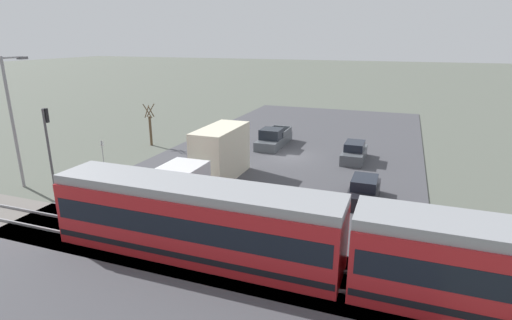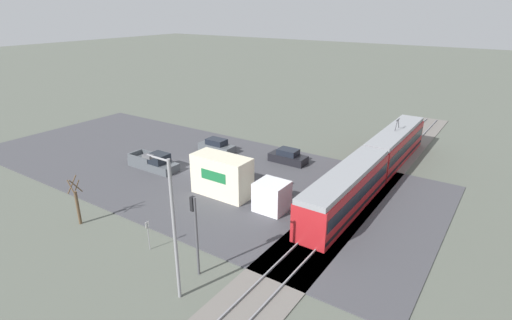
% 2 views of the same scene
% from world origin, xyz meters
% --- Properties ---
extents(ground_plane, '(320.00, 320.00, 0.00)m').
position_xyz_m(ground_plane, '(0.00, 0.00, 0.00)').
color(ground_plane, '#565B51').
extents(road_surface, '(22.12, 50.87, 0.08)m').
position_xyz_m(road_surface, '(0.00, 0.00, 0.04)').
color(road_surface, '#424247').
rests_on(road_surface, ground).
extents(rail_bed, '(71.03, 4.40, 0.22)m').
position_xyz_m(rail_bed, '(0.00, 17.48, 0.05)').
color(rail_bed, slate).
rests_on(rail_bed, ground).
extents(light_rail_tram, '(28.11, 2.82, 4.66)m').
position_xyz_m(light_rail_tram, '(-7.42, 17.48, 1.79)').
color(light_rail_tram, '#B21E23').
rests_on(light_rail_tram, ground).
extents(box_truck, '(2.40, 9.36, 3.75)m').
position_xyz_m(box_truck, '(3.21, 8.37, 1.81)').
color(box_truck, silver).
rests_on(box_truck, ground).
extents(pickup_truck, '(2.04, 5.84, 1.79)m').
position_xyz_m(pickup_truck, '(2.36, -2.83, 0.75)').
color(pickup_truck, '#4C5156').
rests_on(pickup_truck, ground).
extents(sedan_car_0, '(1.76, 4.41, 1.57)m').
position_xyz_m(sedan_car_0, '(-5.46, -0.67, 0.73)').
color(sedan_car_0, '#4C5156').
rests_on(sedan_car_0, ground).
extents(sedan_car_1, '(1.77, 4.22, 1.54)m').
position_xyz_m(sedan_car_1, '(-7.16, 8.07, 0.72)').
color(sedan_car_1, black).
rests_on(sedan_car_1, ground).
extents(traffic_light_pole, '(0.28, 0.47, 5.54)m').
position_xyz_m(traffic_light_pole, '(13.16, 12.96, 3.57)').
color(traffic_light_pole, '#47474C').
rests_on(traffic_light_pole, ground).
extents(street_tree, '(0.97, 0.81, 4.05)m').
position_xyz_m(street_tree, '(13.60, 0.85, 1.84)').
color(street_tree, brown).
rests_on(street_tree, ground).
extents(street_lamp_near_crossing, '(0.36, 1.95, 8.86)m').
position_xyz_m(street_lamp_near_crossing, '(15.44, 13.35, 5.07)').
color(street_lamp_near_crossing, gray).
rests_on(street_lamp_near_crossing, ground).
extents(no_parking_sign, '(0.32, 0.08, 2.25)m').
position_xyz_m(no_parking_sign, '(13.00, 8.23, 1.37)').
color(no_parking_sign, gray).
rests_on(no_parking_sign, ground).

